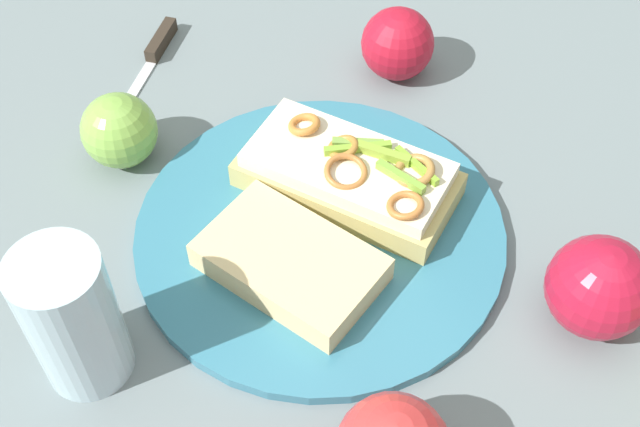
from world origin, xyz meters
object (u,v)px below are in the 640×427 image
Objects in this scene: sandwich at (349,174)px; bread_slice_side at (290,262)px; drinking_glass at (73,319)px; plate at (320,232)px; apple_2 at (119,130)px; knife at (157,48)px; apple_1 at (398,44)px; apple_3 at (599,287)px.

bread_slice_side is (-0.05, 0.09, -0.01)m from sandwich.
plate is at bearing -85.83° from drinking_glass.
bread_slice_side is 0.17m from drinking_glass.
drinking_glass reaches higher than bread_slice_side.
knife is at bearing -35.15° from apple_2.
drinking_glass reaches higher than apple_1.
apple_2 reaches higher than bread_slice_side.
apple_1 is at bearing -5.98° from apple_3.
apple_2 is at bearing 35.33° from apple_3.
apple_3 is at bearing -141.55° from plate.
plate is 1.53× the size of sandwich.
plate is 0.23m from apple_1.
drinking_glass reaches higher than apple_3.
knife is (0.27, 0.07, -0.02)m from sandwich.
sandwich is at bearing -134.31° from apple_2.
apple_2 reaches higher than knife.
bread_slice_side is 2.05× the size of apple_2.
plate is at bearing 50.40° from knife.
sandwich is 1.46× the size of bread_slice_side.
plate is 2.49× the size of drinking_glass.
knife is (0.15, 0.20, -0.03)m from apple_1.
sandwich reaches higher than knife.
sandwich is at bearing 97.54° from bread_slice_side.
knife is at bearing 52.39° from apple_1.
bread_slice_side is at bearing -93.54° from drinking_glass.
apple_1 reaches higher than sandwich.
apple_3 reaches higher than plate.
apple_1 is at bearing -96.09° from apple_2.
bread_slice_side is 0.28m from apple_1.
apple_3 is at bearing 27.88° from bread_slice_side.
drinking_glass is (-0.02, 0.21, 0.06)m from plate.
plate is 0.29m from knife.
apple_3 is (-0.20, -0.10, 0.01)m from sandwich.
apple_1 is 0.42m from drinking_glass.
bread_slice_side is at bearing -90.76° from sandwich.
drinking_glass is at bearing 14.46° from knife.
apple_1 is (0.14, -0.17, 0.03)m from plate.
knife is at bearing 162.82° from sandwich.
apple_2 is 0.22m from drinking_glass.
drinking_glass is (0.16, 0.35, 0.02)m from apple_3.
apple_1 is 0.25m from knife.
apple_3 is at bearing 65.19° from knife.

